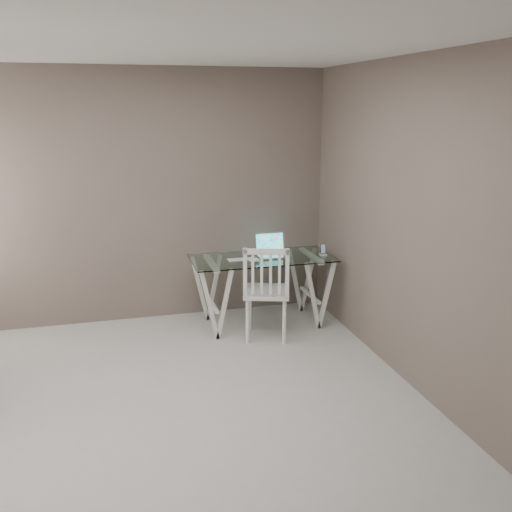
{
  "coord_description": "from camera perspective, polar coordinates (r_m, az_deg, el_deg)",
  "views": [
    {
      "loc": [
        -0.43,
        -3.88,
        2.31
      ],
      "look_at": [
        1.01,
        1.42,
        0.85
      ],
      "focal_mm": 40.0,
      "sensor_mm": 36.0,
      "label": 1
    }
  ],
  "objects": [
    {
      "name": "desk",
      "position": [
        6.13,
        0.62,
        -3.43
      ],
      "size": [
        1.5,
        0.7,
        0.75
      ],
      "color": "silver",
      "rests_on": "ground"
    },
    {
      "name": "phone_dock",
      "position": [
        6.15,
        6.72,
        0.39
      ],
      "size": [
        0.07,
        0.07,
        0.12
      ],
      "color": "white",
      "rests_on": "desk"
    },
    {
      "name": "keyboard",
      "position": [
        5.93,
        -1.45,
        -0.37
      ],
      "size": [
        0.31,
        0.13,
        0.01
      ],
      "primitive_type": "cube",
      "color": "silver",
      "rests_on": "desk"
    },
    {
      "name": "laptop",
      "position": [
        6.11,
        1.58,
        0.6
      ],
      "size": [
        0.33,
        0.28,
        0.23
      ],
      "color": "silver",
      "rests_on": "desk"
    },
    {
      "name": "room",
      "position": [
        3.96,
        -9.81,
        6.06
      ],
      "size": [
        4.5,
        4.52,
        2.71
      ],
      "color": "#B2AFAB",
      "rests_on": "ground"
    },
    {
      "name": "mouse",
      "position": [
        5.85,
        -0.14,
        -0.42
      ],
      "size": [
        0.12,
        0.07,
        0.04
      ],
      "primitive_type": "ellipsoid",
      "color": "white",
      "rests_on": "desk"
    },
    {
      "name": "chair",
      "position": [
        5.67,
        1.05,
        -3.26
      ],
      "size": [
        0.57,
        0.57,
        0.98
      ],
      "rotation": [
        0.0,
        0.0,
        -0.31
      ],
      "color": "white",
      "rests_on": "ground"
    }
  ]
}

